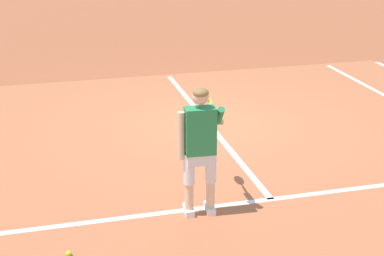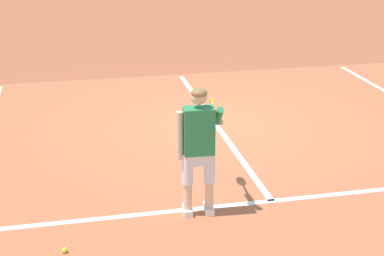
% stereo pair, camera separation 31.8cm
% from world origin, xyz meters
% --- Properties ---
extents(ground_plane, '(80.00, 80.00, 0.00)m').
position_xyz_m(ground_plane, '(0.00, 0.00, 0.00)').
color(ground_plane, '#9E5133').
extents(court_inner_surface, '(10.98, 9.62, 0.00)m').
position_xyz_m(court_inner_surface, '(0.00, -1.33, 0.00)').
color(court_inner_surface, '#B2603D').
rests_on(court_inner_surface, ground).
extents(line_service, '(8.23, 0.10, 0.01)m').
position_xyz_m(line_service, '(0.00, -3.12, 0.00)').
color(line_service, white).
rests_on(line_service, ground).
extents(line_centre_service, '(0.10, 6.40, 0.01)m').
position_xyz_m(line_centre_service, '(0.00, 0.08, 0.00)').
color(line_centre_service, white).
rests_on(line_centre_service, ground).
extents(tennis_player, '(0.68, 1.10, 1.71)m').
position_xyz_m(tennis_player, '(-1.04, -3.23, 0.99)').
color(tennis_player, white).
rests_on(tennis_player, ground).
extents(tennis_ball_near_feet, '(0.07, 0.07, 0.07)m').
position_xyz_m(tennis_ball_near_feet, '(-2.76, -3.83, 0.03)').
color(tennis_ball_near_feet, '#CCE02D').
rests_on(tennis_ball_near_feet, ground).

